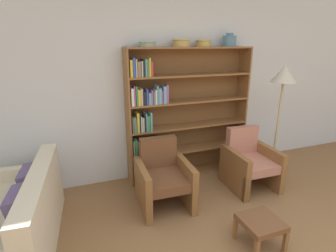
# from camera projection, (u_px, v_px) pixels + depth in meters

# --- Properties ---
(wall_back) EXTENTS (12.00, 0.06, 2.75)m
(wall_back) POSITION_uv_depth(u_px,v_px,m) (185.00, 86.00, 4.03)
(wall_back) COLOR silver
(wall_back) RESTS_ON ground
(bookshelf) EXTENTS (1.90, 0.30, 1.96)m
(bookshelf) POSITION_uv_depth(u_px,v_px,m) (177.00, 116.00, 3.93)
(bookshelf) COLOR brown
(bookshelf) RESTS_ON ground
(bowl_terracotta) EXTENTS (0.23, 0.23, 0.07)m
(bowl_terracotta) POSITION_uv_depth(u_px,v_px,m) (147.00, 44.00, 3.46)
(bowl_terracotta) COLOR gray
(bowl_terracotta) RESTS_ON bookshelf
(bowl_sage) EXTENTS (0.25, 0.25, 0.10)m
(bowl_sage) POSITION_uv_depth(u_px,v_px,m) (181.00, 42.00, 3.61)
(bowl_sage) COLOR tan
(bowl_sage) RESTS_ON bookshelf
(bowl_slate) EXTENTS (0.23, 0.23, 0.10)m
(bowl_slate) POSITION_uv_depth(u_px,v_px,m) (204.00, 43.00, 3.73)
(bowl_slate) COLOR tan
(bowl_slate) RESTS_ON bookshelf
(vase_tall) EXTENTS (0.20, 0.20, 0.19)m
(vase_tall) POSITION_uv_depth(u_px,v_px,m) (229.00, 41.00, 3.86)
(vase_tall) COLOR slate
(vase_tall) RESTS_ON bookshelf
(couch) EXTENTS (1.03, 1.69, 0.81)m
(couch) POSITION_uv_depth(u_px,v_px,m) (11.00, 226.00, 2.59)
(couch) COLOR beige
(couch) RESTS_ON ground
(armchair_leather) EXTENTS (0.67, 0.71, 0.84)m
(armchair_leather) POSITION_uv_depth(u_px,v_px,m) (163.00, 178.00, 3.34)
(armchair_leather) COLOR brown
(armchair_leather) RESTS_ON ground
(armchair_cushioned) EXTENTS (0.66, 0.70, 0.84)m
(armchair_cushioned) POSITION_uv_depth(u_px,v_px,m) (249.00, 162.00, 3.77)
(armchair_cushioned) COLOR brown
(armchair_cushioned) RESTS_ON ground
(floor_lamp) EXTENTS (0.37, 0.37, 1.71)m
(floor_lamp) POSITION_uv_depth(u_px,v_px,m) (283.00, 82.00, 3.79)
(floor_lamp) COLOR tan
(floor_lamp) RESTS_ON ground
(footstool) EXTENTS (0.39, 0.39, 0.31)m
(footstool) POSITION_uv_depth(u_px,v_px,m) (261.00, 224.00, 2.65)
(footstool) COLOR brown
(footstool) RESTS_ON ground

